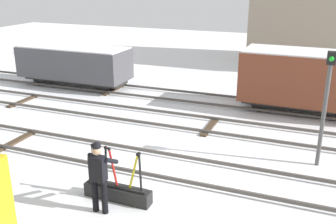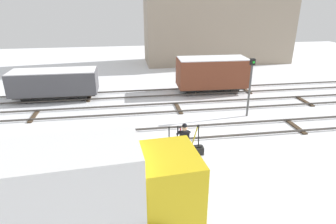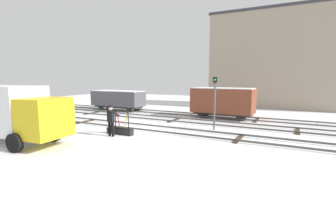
{
  "view_description": "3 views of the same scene",
  "coord_description": "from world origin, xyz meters",
  "px_view_note": "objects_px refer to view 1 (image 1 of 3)",
  "views": [
    {
      "loc": [
        3.58,
        -9.7,
        5.44
      ],
      "look_at": [
        -1.22,
        2.48,
        0.87
      ],
      "focal_mm": 41.9,
      "sensor_mm": 36.0,
      "label": 1
    },
    {
      "loc": [
        -3.26,
        -13.15,
        6.64
      ],
      "look_at": [
        -1.02,
        1.42,
        0.75
      ],
      "focal_mm": 30.67,
      "sensor_mm": 36.0,
      "label": 2
    },
    {
      "loc": [
        8.51,
        -13.64,
        3.41
      ],
      "look_at": [
        -0.04,
        2.83,
        0.82
      ],
      "focal_mm": 26.23,
      "sensor_mm": 36.0,
      "label": 3
    }
  ],
  "objects_px": {
    "switch_lever_frame": "(118,191)",
    "signal_post": "(326,97)",
    "freight_car_near_switch": "(305,78)",
    "freight_car_mid_siding": "(74,63)",
    "rail_worker": "(99,172)"
  },
  "relations": [
    {
      "from": "switch_lever_frame",
      "to": "freight_car_near_switch",
      "type": "distance_m",
      "value": 9.76
    },
    {
      "from": "rail_worker",
      "to": "freight_car_mid_siding",
      "type": "relative_size",
      "value": 0.32
    },
    {
      "from": "signal_post",
      "to": "freight_car_mid_siding",
      "type": "height_order",
      "value": "signal_post"
    },
    {
      "from": "switch_lever_frame",
      "to": "signal_post",
      "type": "height_order",
      "value": "signal_post"
    },
    {
      "from": "switch_lever_frame",
      "to": "rail_worker",
      "type": "distance_m",
      "value": 1.02
    },
    {
      "from": "rail_worker",
      "to": "freight_car_near_switch",
      "type": "height_order",
      "value": "freight_car_near_switch"
    },
    {
      "from": "switch_lever_frame",
      "to": "freight_car_near_switch",
      "type": "height_order",
      "value": "freight_car_near_switch"
    },
    {
      "from": "switch_lever_frame",
      "to": "signal_post",
      "type": "bearing_deg",
      "value": 40.52
    },
    {
      "from": "switch_lever_frame",
      "to": "freight_car_mid_siding",
      "type": "xyz_separation_m",
      "value": [
        -7.27,
        8.86,
        0.96
      ]
    },
    {
      "from": "signal_post",
      "to": "freight_car_near_switch",
      "type": "distance_m",
      "value": 5.02
    },
    {
      "from": "rail_worker",
      "to": "signal_post",
      "type": "xyz_separation_m",
      "value": [
        4.82,
        4.56,
        1.09
      ]
    },
    {
      "from": "freight_car_mid_siding",
      "to": "signal_post",
      "type": "bearing_deg",
      "value": -21.99
    },
    {
      "from": "switch_lever_frame",
      "to": "freight_car_mid_siding",
      "type": "relative_size",
      "value": 0.31
    },
    {
      "from": "rail_worker",
      "to": "freight_car_mid_siding",
      "type": "bearing_deg",
      "value": 127.48
    },
    {
      "from": "switch_lever_frame",
      "to": "signal_post",
      "type": "xyz_separation_m",
      "value": [
        4.69,
        3.94,
        1.9
      ]
    }
  ]
}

